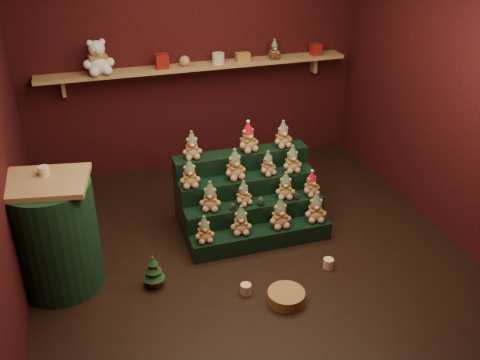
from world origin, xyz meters
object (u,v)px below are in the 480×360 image
object	(u,v)px
snow_globe_a	(233,206)
brown_bear	(274,49)
wicker_basket	(286,297)
white_bear	(97,52)
side_table	(55,234)
riser_tier_front	(261,238)
snow_globe_b	(261,201)
mug_left	(246,289)
snow_globe_c	(296,196)
mug_right	(328,263)
mini_christmas_tree	(153,271)

from	to	relation	value
snow_globe_a	brown_bear	distance (m)	2.19
wicker_basket	white_bear	world-z (taller)	white_bear
side_table	riser_tier_front	bearing A→B (deg)	10.09
snow_globe_b	mug_left	xyz separation A→B (m)	(-0.41, -0.80, -0.36)
wicker_basket	brown_bear	bearing A→B (deg)	72.07
snow_globe_b	side_table	world-z (taller)	side_table
snow_globe_b	white_bear	distance (m)	2.39
snow_globe_c	white_bear	bearing A→B (deg)	135.40
snow_globe_b	mug_right	bearing A→B (deg)	-58.19
wicker_basket	mini_christmas_tree	bearing A→B (deg)	151.93
side_table	white_bear	size ratio (longest dim) A/B	2.19
snow_globe_b	side_table	xyz separation A→B (m)	(-1.90, -0.17, 0.10)
mini_christmas_tree	snow_globe_a	bearing A→B (deg)	27.77
snow_globe_a	wicker_basket	xyz separation A→B (m)	(0.17, -1.00, -0.35)
snow_globe_c	white_bear	xyz separation A→B (m)	(-1.67, 1.64, 1.15)
riser_tier_front	white_bear	distance (m)	2.64
mug_right	wicker_basket	xyz separation A→B (m)	(-0.54, -0.31, 0.00)
riser_tier_front	side_table	size ratio (longest dim) A/B	1.36
riser_tier_front	snow_globe_c	bearing A→B (deg)	20.97
snow_globe_b	wicker_basket	size ratio (longest dim) A/B	0.28
snow_globe_a	snow_globe_b	distance (m)	0.29
riser_tier_front	wicker_basket	bearing A→B (deg)	-95.22
snow_globe_c	side_table	xyz separation A→B (m)	(-2.28, -0.17, 0.11)
snow_globe_a	brown_bear	bearing A→B (deg)	58.16
side_table	brown_bear	xyz separation A→B (m)	(2.64, 1.81, 0.92)
white_bear	wicker_basket	bearing A→B (deg)	-72.70
riser_tier_front	mug_left	world-z (taller)	riser_tier_front
snow_globe_a	mug_right	size ratio (longest dim) A/B	0.81
mini_christmas_tree	brown_bear	size ratio (longest dim) A/B	1.46
snow_globe_b	brown_bear	xyz separation A→B (m)	(0.73, 1.64, 1.03)
snow_globe_a	white_bear	xyz separation A→B (m)	(-1.01, 1.64, 1.16)
wicker_basket	brown_bear	size ratio (longest dim) A/B	1.41
brown_bear	riser_tier_front	bearing A→B (deg)	-110.20
mini_christmas_tree	white_bear	size ratio (longest dim) A/B	0.70
snow_globe_c	wicker_basket	bearing A→B (deg)	-116.36
snow_globe_a	snow_globe_c	size ratio (longest dim) A/B	0.97
snow_globe_a	white_bear	size ratio (longest dim) A/B	0.16
riser_tier_front	brown_bear	distance (m)	2.38
mini_christmas_tree	brown_bear	xyz separation A→B (m)	(1.88, 2.09, 1.27)
riser_tier_front	snow_globe_b	world-z (taller)	snow_globe_b
snow_globe_c	wicker_basket	xyz separation A→B (m)	(-0.49, -1.00, -0.35)
mini_christmas_tree	snow_globe_b	bearing A→B (deg)	21.52
side_table	wicker_basket	xyz separation A→B (m)	(1.78, -0.83, -0.46)
snow_globe_a	mug_left	bearing A→B (deg)	-98.93
mug_left	white_bear	distance (m)	3.00
snow_globe_c	mini_christmas_tree	world-z (taller)	snow_globe_c
mug_right	brown_bear	xyz separation A→B (m)	(0.31, 2.33, 1.38)
riser_tier_front	snow_globe_a	xyz separation A→B (m)	(-0.24, 0.16, 0.31)
snow_globe_c	wicker_basket	distance (m)	1.17
mini_christmas_tree	mug_left	world-z (taller)	mini_christmas_tree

